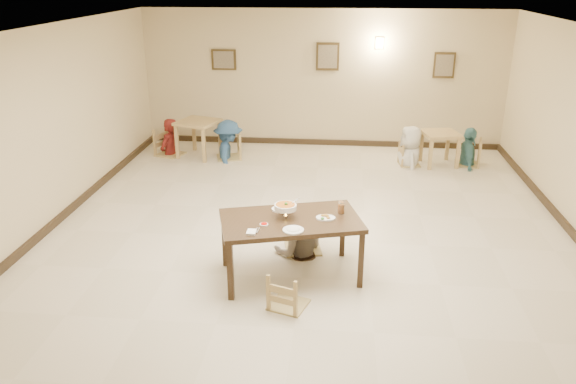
# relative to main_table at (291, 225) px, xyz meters

# --- Properties ---
(floor) EXTENTS (10.00, 10.00, 0.00)m
(floor) POSITION_rel_main_table_xyz_m (0.15, 1.05, -0.74)
(floor) COLOR beige
(floor) RESTS_ON ground
(ceiling) EXTENTS (10.00, 10.00, 0.00)m
(ceiling) POSITION_rel_main_table_xyz_m (0.15, 1.05, 2.26)
(ceiling) COLOR white
(ceiling) RESTS_ON wall_back
(wall_back) EXTENTS (10.00, 0.00, 10.00)m
(wall_back) POSITION_rel_main_table_xyz_m (0.15, 6.05, 0.76)
(wall_back) COLOR beige
(wall_back) RESTS_ON floor
(wall_left) EXTENTS (0.00, 10.00, 10.00)m
(wall_left) POSITION_rel_main_table_xyz_m (-3.85, 1.05, 0.76)
(wall_left) COLOR beige
(wall_left) RESTS_ON floor
(baseboard_back) EXTENTS (8.00, 0.06, 0.12)m
(baseboard_back) POSITION_rel_main_table_xyz_m (0.15, 6.02, -0.68)
(baseboard_back) COLOR #302417
(baseboard_back) RESTS_ON floor
(baseboard_left) EXTENTS (0.06, 10.00, 0.12)m
(baseboard_left) POSITION_rel_main_table_xyz_m (-3.82, 1.05, -0.68)
(baseboard_left) COLOR #302417
(baseboard_left) RESTS_ON floor
(picture_a) EXTENTS (0.55, 0.04, 0.45)m
(picture_a) POSITION_rel_main_table_xyz_m (-2.05, 6.01, 1.16)
(picture_a) COLOR #3B2D17
(picture_a) RESTS_ON wall_back
(picture_b) EXTENTS (0.50, 0.04, 0.60)m
(picture_b) POSITION_rel_main_table_xyz_m (0.25, 6.01, 1.26)
(picture_b) COLOR #3B2D17
(picture_b) RESTS_ON wall_back
(picture_c) EXTENTS (0.45, 0.04, 0.55)m
(picture_c) POSITION_rel_main_table_xyz_m (2.75, 6.01, 1.11)
(picture_c) COLOR #3B2D17
(picture_c) RESTS_ON wall_back
(wall_sconce) EXTENTS (0.16, 0.05, 0.22)m
(wall_sconce) POSITION_rel_main_table_xyz_m (1.35, 6.01, 1.56)
(wall_sconce) COLOR #FFD88C
(wall_sconce) RESTS_ON wall_back
(main_table) EXTENTS (1.94, 1.42, 0.82)m
(main_table) POSITION_rel_main_table_xyz_m (0.00, 0.00, 0.00)
(main_table) COLOR #3B2817
(main_table) RESTS_ON floor
(chair_far) EXTENTS (0.50, 0.50, 1.06)m
(chair_far) POSITION_rel_main_table_xyz_m (0.11, 0.77, -0.21)
(chair_far) COLOR tan
(chair_far) RESTS_ON floor
(chair_near) EXTENTS (0.42, 0.42, 0.89)m
(chair_near) POSITION_rel_main_table_xyz_m (0.04, -0.71, -0.29)
(chair_near) COLOR tan
(chair_near) RESTS_ON floor
(main_diner) EXTENTS (0.80, 0.66, 1.52)m
(main_diner) POSITION_rel_main_table_xyz_m (0.07, 0.65, 0.02)
(main_diner) COLOR gray
(main_diner) RESTS_ON floor
(curry_warmer) EXTENTS (0.31, 0.28, 0.25)m
(curry_warmer) POSITION_rel_main_table_xyz_m (-0.07, 0.03, 0.23)
(curry_warmer) COLOR silver
(curry_warmer) RESTS_ON main_table
(rice_plate_far) EXTENTS (0.32, 0.32, 0.07)m
(rice_plate_far) POSITION_rel_main_table_xyz_m (-0.12, 0.26, 0.10)
(rice_plate_far) COLOR white
(rice_plate_far) RESTS_ON main_table
(rice_plate_near) EXTENTS (0.26, 0.26, 0.06)m
(rice_plate_near) POSITION_rel_main_table_xyz_m (0.06, -0.35, 0.09)
(rice_plate_near) COLOR white
(rice_plate_near) RESTS_ON main_table
(fried_plate) EXTENTS (0.25, 0.25, 0.05)m
(fried_plate) POSITION_rel_main_table_xyz_m (0.44, 0.04, 0.10)
(fried_plate) COLOR white
(fried_plate) RESTS_ON main_table
(chili_dish) EXTENTS (0.11, 0.11, 0.02)m
(chili_dish) POSITION_rel_main_table_xyz_m (-0.31, -0.22, 0.09)
(chili_dish) COLOR white
(chili_dish) RESTS_ON main_table
(napkin_cutlery) EXTENTS (0.14, 0.22, 0.03)m
(napkin_cutlery) POSITION_rel_main_table_xyz_m (-0.42, -0.46, 0.09)
(napkin_cutlery) COLOR white
(napkin_cutlery) RESTS_ON main_table
(drink_glass) EXTENTS (0.08, 0.08, 0.16)m
(drink_glass) POSITION_rel_main_table_xyz_m (0.63, 0.23, 0.16)
(drink_glass) COLOR white
(drink_glass) RESTS_ON main_table
(bg_table_left) EXTENTS (0.99, 0.99, 0.78)m
(bg_table_left) POSITION_rel_main_table_xyz_m (-2.43, 4.91, -0.09)
(bg_table_left) COLOR tan
(bg_table_left) RESTS_ON floor
(bg_table_right) EXTENTS (0.81, 0.81, 0.69)m
(bg_table_right) POSITION_rel_main_table_xyz_m (2.61, 4.83, -0.18)
(bg_table_right) COLOR tan
(bg_table_right) RESTS_ON floor
(bg_chair_ll) EXTENTS (0.51, 0.51, 1.09)m
(bg_chair_ll) POSITION_rel_main_table_xyz_m (-3.09, 4.93, -0.19)
(bg_chair_ll) COLOR tan
(bg_chair_ll) RESTS_ON floor
(bg_chair_lr) EXTENTS (0.50, 0.50, 1.06)m
(bg_chair_lr) POSITION_rel_main_table_xyz_m (-1.78, 4.84, -0.21)
(bg_chair_lr) COLOR tan
(bg_chair_lr) RESTS_ON floor
(bg_chair_rl) EXTENTS (0.41, 0.41, 0.87)m
(bg_chair_rl) POSITION_rel_main_table_xyz_m (2.02, 4.76, -0.30)
(bg_chair_rl) COLOR tan
(bg_chair_rl) RESTS_ON floor
(bg_chair_rr) EXTENTS (0.49, 0.49, 1.03)m
(bg_chair_rr) POSITION_rel_main_table_xyz_m (3.21, 4.88, -0.22)
(bg_chair_rr) COLOR tan
(bg_chair_rr) RESTS_ON floor
(bg_diner_a) EXTENTS (0.55, 0.68, 1.60)m
(bg_diner_a) POSITION_rel_main_table_xyz_m (-3.09, 4.93, 0.07)
(bg_diner_a) COLOR maroon
(bg_diner_a) RESTS_ON floor
(bg_diner_b) EXTENTS (0.80, 1.16, 1.64)m
(bg_diner_b) POSITION_rel_main_table_xyz_m (-1.78, 4.84, 0.09)
(bg_diner_b) COLOR #385F8E
(bg_diner_b) RESTS_ON floor
(bg_diner_c) EXTENTS (0.60, 0.85, 1.64)m
(bg_diner_c) POSITION_rel_main_table_xyz_m (2.02, 4.76, 0.08)
(bg_diner_c) COLOR silver
(bg_diner_c) RESTS_ON floor
(bg_diner_d) EXTENTS (0.43, 0.94, 1.57)m
(bg_diner_d) POSITION_rel_main_table_xyz_m (3.21, 4.88, 0.05)
(bg_diner_d) COLOR teal
(bg_diner_d) RESTS_ON floor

